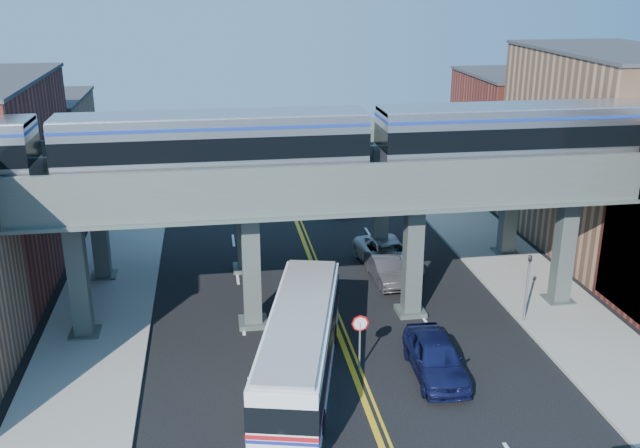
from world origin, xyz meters
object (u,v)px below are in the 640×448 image
Objects in this scene: transit_train at (213,145)px; car_lane_c at (388,255)px; transit_bus at (300,347)px; car_lane_a at (436,357)px; car_lane_b at (386,269)px; stop_sign at (360,334)px; traffic_signal at (528,281)px; car_lane_d at (334,195)px.

transit_train is 14.15m from car_lane_c.
transit_bus reaches higher than car_lane_a.
stop_sign is at bearing -112.63° from car_lane_b.
traffic_signal is at bearing -50.57° from car_lane_b.
transit_bus is at bearing -59.64° from transit_train.
traffic_signal is at bearing -79.42° from car_lane_d.
car_lane_c is at bearing 88.00° from car_lane_a.
car_lane_c is at bearing 121.60° from traffic_signal.
transit_train is at bearing 172.25° from traffic_signal.
transit_bus is (-11.54, -3.40, -0.75)m from traffic_signal.
car_lane_b is 0.74× the size of car_lane_c.
transit_train is at bearing -155.19° from car_lane_c.
transit_train is at bearing 139.25° from stop_sign.
traffic_signal is 0.68× the size of car_lane_d.
transit_train is 16.36× the size of stop_sign.
transit_bus is 5.83m from car_lane_a.
car_lane_c is (9.81, 5.96, -8.28)m from transit_train.
transit_train is at bearing 148.69° from car_lane_a.
transit_train reaches higher than car_lane_b.
stop_sign reaches higher than car_lane_a.
car_lane_d is (-1.07, 12.31, 0.06)m from car_lane_c.
traffic_signal is 0.34× the size of transit_bus.
stop_sign is at bearing 165.87° from car_lane_a.
car_lane_b is at bearing 69.41° from stop_sign.
stop_sign is (5.80, -5.00, -7.34)m from transit_train.
stop_sign is 0.45× the size of car_lane_c.
car_lane_d is (-5.96, 20.27, -1.42)m from traffic_signal.
transit_train reaches higher than car_lane_a.
car_lane_a is 0.84× the size of car_lane_d.
stop_sign is at bearing -116.54° from car_lane_c.
car_lane_a is 1.16× the size of car_lane_b.
stop_sign reaches higher than car_lane_b.
traffic_signal reaches higher than transit_bus.
car_lane_a is (8.93, -5.92, -8.23)m from transit_train.
car_lane_b is at bearing -113.82° from car_lane_c.
traffic_signal is 12.06m from transit_bus.
car_lane_c is 12.36m from car_lane_d.
traffic_signal is 0.94× the size of car_lane_b.
stop_sign is 9.85m from car_lane_b.
car_lane_c is (4.00, 10.96, -0.94)m from stop_sign.
car_lane_c is at bearing -16.79° from transit_bus.
traffic_signal is (8.90, 3.00, 0.54)m from stop_sign.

